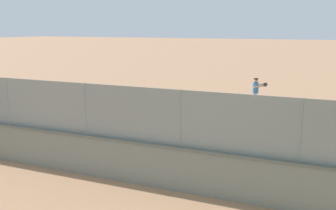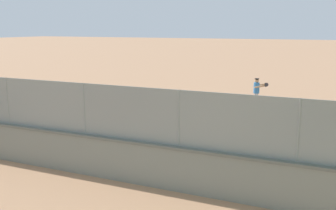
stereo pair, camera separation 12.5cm
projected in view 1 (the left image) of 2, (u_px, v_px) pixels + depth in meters
The scene contains 7 objects.
ground_plane at pixel (173, 104), 23.18m from camera, with size 260.00×260.00×0.00m, color tan.
perimeter_wall at pixel (87, 154), 12.06m from camera, with size 25.86×0.98×1.32m.
fence_panel_on_wall at pixel (85, 109), 11.77m from camera, with size 25.40×0.64×1.61m.
player_crossing_court at pixel (256, 90), 22.07m from camera, with size 0.79×1.17×1.70m.
player_foreground_swinging at pixel (138, 106), 18.32m from camera, with size 1.22×0.69×1.51m.
sports_ball at pixel (230, 113), 20.66m from camera, with size 0.07×0.07×0.07m, color white.
spare_ball_by_wall at pixel (56, 156), 13.57m from camera, with size 0.17×0.17×0.17m, color white.
Camera 1 is at (-9.11, 20.81, 4.61)m, focal length 40.63 mm.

